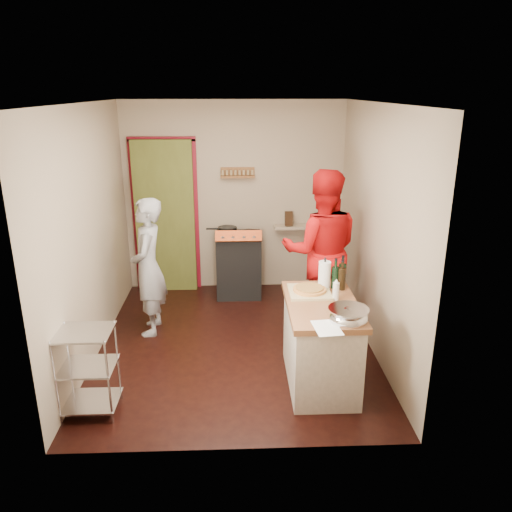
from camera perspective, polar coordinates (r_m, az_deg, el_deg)
The scene contains 10 objects.
floor at distance 5.73m, azimuth -2.33°, elevation -9.90°, with size 3.50×3.50×0.00m, color black.
back_wall at distance 7.03m, azimuth -7.73°, elevation 5.29°, with size 3.00×0.44×2.60m.
left_wall at distance 5.45m, azimuth -18.50°, elevation 2.39°, with size 0.04×3.50×2.60m, color gray.
right_wall at distance 5.44m, azimuth 13.52°, elevation 2.81°, with size 0.04×3.50×2.60m, color gray.
ceiling at distance 5.03m, azimuth -2.74°, elevation 17.20°, with size 3.00×3.50×0.02m, color white.
stove at distance 6.85m, azimuth -2.00°, elevation -0.87°, with size 0.60×0.63×1.00m.
wire_shelving at distance 4.66m, azimuth -18.70°, elevation -12.02°, with size 0.48×0.40×0.80m.
island at distance 4.87m, azimuth 7.45°, elevation -9.50°, with size 0.66×1.24×1.15m.
person_stripe at distance 5.81m, azimuth -12.21°, elevation -1.28°, with size 0.58×0.38×1.60m, color #A9A9AE.
person_red at distance 5.81m, azimuth 7.45°, elevation 0.56°, with size 0.92×0.72×1.90m, color #B90C0D.
Camera 1 is at (0.03, -5.03, 2.74)m, focal length 35.00 mm.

